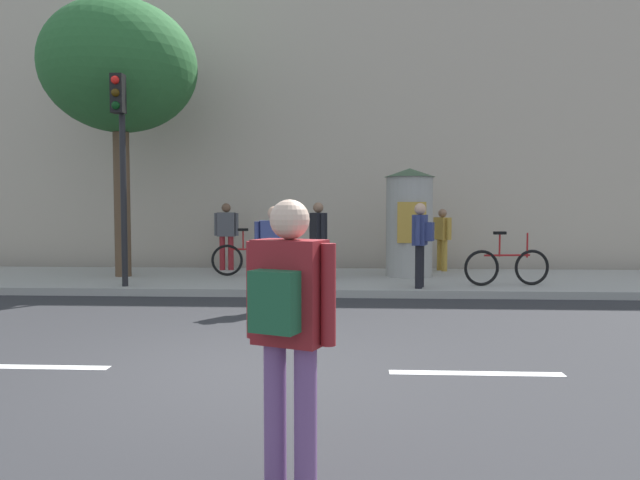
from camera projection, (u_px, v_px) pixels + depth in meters
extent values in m
plane|color=#2B2B2D|center=(247.00, 370.00, 6.23)|extent=(80.00, 80.00, 0.00)
cube|color=#9E9B93|center=(302.00, 281.00, 13.20)|extent=(36.00, 4.00, 0.15)
cube|color=silver|center=(27.00, 367.00, 6.35)|extent=(1.80, 0.16, 0.01)
cube|color=silver|center=(476.00, 373.00, 6.10)|extent=(1.80, 0.16, 0.01)
cube|color=#B7A893|center=(315.00, 132.00, 17.97)|extent=(36.00, 5.00, 8.03)
cylinder|color=black|center=(124.00, 201.00, 11.63)|extent=(0.12, 0.12, 3.39)
cube|color=black|center=(118.00, 94.00, 11.34)|extent=(0.24, 0.24, 0.75)
sphere|color=red|center=(115.00, 80.00, 11.19)|extent=(0.16, 0.16, 0.16)
sphere|color=#3C2906|center=(115.00, 93.00, 11.21)|extent=(0.16, 0.16, 0.16)
sphere|color=#07330F|center=(116.00, 105.00, 11.22)|extent=(0.16, 0.16, 0.16)
cylinder|color=#9E9B93|center=(409.00, 227.00, 13.37)|extent=(1.05, 1.05, 2.26)
cone|color=#334C33|center=(410.00, 173.00, 13.30)|extent=(1.15, 1.15, 0.20)
cube|color=#B78C33|center=(412.00, 223.00, 12.83)|extent=(0.63, 0.02, 0.90)
cylinder|color=brown|center=(122.00, 205.00, 13.34)|extent=(0.36, 0.36, 3.26)
ellipsoid|color=#28602D|center=(120.00, 66.00, 13.16)|extent=(3.44, 3.44, 2.93)
cylinder|color=#724C84|center=(275.00, 413.00, 3.65)|extent=(0.14, 0.14, 0.90)
cylinder|color=#724C84|center=(306.00, 419.00, 3.56)|extent=(0.14, 0.14, 0.90)
cube|color=maroon|center=(290.00, 292.00, 3.56)|extent=(0.48, 0.38, 0.64)
cylinder|color=maroon|center=(254.00, 289.00, 3.67)|extent=(0.09, 0.09, 0.60)
cylinder|color=maroon|center=(328.00, 295.00, 3.45)|extent=(0.09, 0.09, 0.60)
sphere|color=beige|center=(290.00, 220.00, 3.54)|extent=(0.24, 0.24, 0.24)
cube|color=#1E5938|center=(275.00, 302.00, 3.40)|extent=(0.32, 0.25, 0.36)
cylinder|color=#1E5938|center=(282.00, 284.00, 9.87)|extent=(0.14, 0.14, 0.88)
cylinder|color=#1E5938|center=(268.00, 284.00, 9.81)|extent=(0.14, 0.14, 0.88)
cube|color=navy|center=(275.00, 239.00, 9.80)|extent=(0.54, 0.36, 0.62)
cylinder|color=navy|center=(292.00, 239.00, 9.86)|extent=(0.09, 0.09, 0.59)
cylinder|color=navy|center=(257.00, 239.00, 9.74)|extent=(0.09, 0.09, 0.59)
sphere|color=tan|center=(275.00, 213.00, 9.78)|extent=(0.24, 0.24, 0.24)
cylinder|color=navy|center=(316.00, 259.00, 13.06)|extent=(0.14, 0.14, 0.85)
cylinder|color=navy|center=(320.00, 260.00, 12.85)|extent=(0.14, 0.14, 0.85)
cube|color=black|center=(318.00, 226.00, 12.92)|extent=(0.41, 0.52, 0.60)
cylinder|color=black|center=(314.00, 226.00, 13.17)|extent=(0.09, 0.09, 0.57)
cylinder|color=black|center=(323.00, 227.00, 12.66)|extent=(0.09, 0.09, 0.57)
sphere|color=#8C664C|center=(318.00, 208.00, 12.89)|extent=(0.23, 0.23, 0.23)
cylinder|color=maroon|center=(231.00, 253.00, 14.73)|extent=(0.14, 0.14, 0.85)
cylinder|color=maroon|center=(222.00, 253.00, 14.74)|extent=(0.14, 0.14, 0.85)
cube|color=#4C4C51|center=(226.00, 224.00, 14.70)|extent=(0.44, 0.25, 0.60)
cylinder|color=#4C4C51|center=(237.00, 224.00, 14.69)|extent=(0.09, 0.09, 0.57)
cylinder|color=#4C4C51|center=(216.00, 224.00, 14.70)|extent=(0.09, 0.09, 0.57)
sphere|color=brown|center=(226.00, 208.00, 14.67)|extent=(0.23, 0.23, 0.23)
cylinder|color=#B78C33|center=(440.00, 255.00, 14.67)|extent=(0.14, 0.14, 0.77)
cylinder|color=#B78C33|center=(444.00, 255.00, 14.44)|extent=(0.14, 0.14, 0.77)
cube|color=#B78C33|center=(442.00, 228.00, 14.52)|extent=(0.39, 0.53, 0.55)
cylinder|color=#B78C33|center=(437.00, 228.00, 14.79)|extent=(0.09, 0.09, 0.52)
cylinder|color=#B78C33|center=(448.00, 229.00, 14.25)|extent=(0.09, 0.09, 0.52)
sphere|color=#8C664C|center=(443.00, 213.00, 14.50)|extent=(0.21, 0.21, 0.21)
cylinder|color=black|center=(419.00, 267.00, 11.37)|extent=(0.14, 0.14, 0.84)
cylinder|color=black|center=(421.00, 266.00, 11.58)|extent=(0.14, 0.14, 0.84)
cube|color=navy|center=(420.00, 230.00, 11.43)|extent=(0.35, 0.50, 0.59)
cylinder|color=navy|center=(418.00, 231.00, 11.18)|extent=(0.09, 0.09, 0.56)
cylinder|color=navy|center=(422.00, 229.00, 11.69)|extent=(0.09, 0.09, 0.56)
sphere|color=tan|center=(420.00, 209.00, 11.41)|extent=(0.23, 0.23, 0.23)
cube|color=navy|center=(429.00, 232.00, 11.38)|extent=(0.23, 0.31, 0.36)
torus|color=black|center=(227.00, 260.00, 13.47)|extent=(0.72, 0.16, 0.72)
torus|color=black|center=(273.00, 260.00, 13.56)|extent=(0.72, 0.16, 0.72)
cylinder|color=maroon|center=(250.00, 249.00, 13.50)|extent=(0.94, 0.17, 0.04)
cylinder|color=maroon|center=(243.00, 241.00, 13.48)|extent=(0.04, 0.04, 0.45)
cylinder|color=maroon|center=(268.00, 240.00, 13.52)|extent=(0.04, 0.04, 0.50)
cube|color=black|center=(243.00, 230.00, 13.46)|extent=(0.25, 0.13, 0.06)
torus|color=black|center=(482.00, 268.00, 11.76)|extent=(0.72, 0.17, 0.72)
torus|color=black|center=(532.00, 267.00, 11.87)|extent=(0.72, 0.17, 0.72)
cylinder|color=maroon|center=(507.00, 255.00, 11.80)|extent=(0.94, 0.18, 0.04)
cylinder|color=maroon|center=(500.00, 245.00, 11.77)|extent=(0.04, 0.04, 0.45)
cylinder|color=maroon|center=(527.00, 245.00, 11.83)|extent=(0.04, 0.04, 0.50)
cube|color=black|center=(500.00, 233.00, 11.76)|extent=(0.25, 0.13, 0.06)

